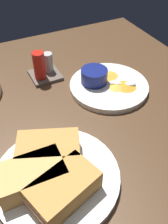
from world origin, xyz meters
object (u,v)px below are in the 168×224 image
at_px(plate_chips_companion, 109,86).
at_px(spoon_by_gravy_ramekin, 126,84).
at_px(plate_sandwich_main, 57,177).
at_px(sandwich_half_extra, 64,189).
at_px(sandwich_half_near, 49,149).
at_px(ramekin_dark_sauce, 61,196).
at_px(condiment_caddy, 43,68).
at_px(ramekin_light_gravy, 94,76).
at_px(spoon_by_dark_ramekin, 56,176).
at_px(sandwich_half_far, 31,176).

relative_size(plate_chips_companion, spoon_by_gravy_ramekin, 2.50).
xyz_separation_m(plate_sandwich_main, sandwich_half_extra, (-0.00, -0.05, 0.03)).
distance_m(plate_sandwich_main, sandwich_half_near, 0.06).
bearing_deg(plate_chips_companion, spoon_by_gravy_ramekin, -29.62).
xyz_separation_m(ramekin_dark_sauce, plate_chips_companion, (0.27, 0.28, -0.03)).
height_order(spoon_by_gravy_ramekin, condiment_caddy, condiment_caddy).
bearing_deg(ramekin_light_gravy, spoon_by_dark_ramekin, -131.05).
relative_size(sandwich_half_near, condiment_caddy, 1.57).
height_order(sandwich_half_near, sandwich_half_far, same).
distance_m(sandwich_half_extra, plate_chips_companion, 0.38).
distance_m(spoon_by_dark_ramekin, condiment_caddy, 0.38).
distance_m(sandwich_half_extra, condiment_caddy, 0.42).
height_order(plate_sandwich_main, condiment_caddy, condiment_caddy).
height_order(sandwich_half_far, spoon_by_gravy_ramekin, sandwich_half_far).
height_order(sandwich_half_near, spoon_by_dark_ramekin, sandwich_half_near).
bearing_deg(spoon_by_gravy_ramekin, plate_chips_companion, 150.38).
bearing_deg(sandwich_half_far, plate_sandwich_main, -4.02).
xyz_separation_m(sandwich_half_extra, spoon_by_gravy_ramekin, (0.30, 0.25, -0.02)).
bearing_deg(spoon_by_dark_ramekin, condiment_caddy, 74.10).
xyz_separation_m(sandwich_half_extra, ramekin_light_gravy, (0.22, 0.30, -0.00)).
distance_m(ramekin_dark_sauce, spoon_by_gravy_ramekin, 0.40).
height_order(plate_sandwich_main, plate_chips_companion, same).
height_order(plate_chips_companion, ramekin_light_gravy, ramekin_light_gravy).
height_order(spoon_by_dark_ramekin, plate_chips_companion, spoon_by_dark_ramekin).
xyz_separation_m(spoon_by_dark_ramekin, ramekin_light_gravy, (0.22, 0.26, 0.02)).
distance_m(ramekin_dark_sauce, plate_chips_companion, 0.39).
distance_m(sandwich_half_near, ramekin_light_gravy, 0.30).
bearing_deg(spoon_by_gravy_ramekin, ramekin_light_gravy, 145.49).
height_order(ramekin_dark_sauce, spoon_by_dark_ramekin, ramekin_dark_sauce).
bearing_deg(sandwich_half_extra, condiment_caddy, 75.75).
distance_m(sandwich_half_near, ramekin_dark_sauce, 0.11).
xyz_separation_m(sandwich_half_far, spoon_by_dark_ramekin, (0.05, -0.01, -0.02)).
distance_m(spoon_by_dark_ramekin, spoon_by_gravy_ramekin, 0.36).
xyz_separation_m(sandwich_half_near, condiment_caddy, (0.10, 0.31, -0.01)).
bearing_deg(sandwich_half_far, ramekin_light_gravy, 42.69).
bearing_deg(sandwich_half_far, sandwich_half_near, 40.98).
bearing_deg(plate_sandwich_main, sandwich_half_far, 175.98).
relative_size(sandwich_half_far, sandwich_half_extra, 0.91).
bearing_deg(ramekin_light_gravy, plate_sandwich_main, -131.11).
relative_size(sandwich_half_near, ramekin_dark_sauce, 2.26).
height_order(ramekin_light_gravy, condiment_caddy, condiment_caddy).
height_order(sandwich_half_far, plate_chips_companion, sandwich_half_far).
bearing_deg(spoon_by_gravy_ramekin, sandwich_half_extra, -140.56).
xyz_separation_m(sandwich_half_far, plate_chips_companion, (0.30, 0.22, -0.03)).
bearing_deg(sandwich_half_near, ramekin_dark_sauce, -98.90).
bearing_deg(sandwich_half_extra, sandwich_half_near, 85.98).
height_order(sandwich_half_far, condiment_caddy, condiment_caddy).
distance_m(sandwich_half_extra, spoon_by_dark_ramekin, 0.05).
bearing_deg(sandwich_half_far, spoon_by_gravy_ramekin, 29.30).
bearing_deg(ramekin_light_gravy, sandwich_half_far, -137.31).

